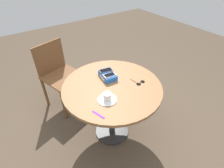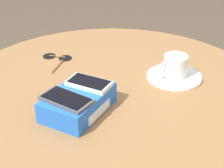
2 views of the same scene
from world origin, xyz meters
The scene contains 10 objects.
ground_plane centered at (0.00, 0.00, 0.00)m, with size 8.00×8.00×0.00m, color brown.
round_table centered at (0.00, 0.00, 0.60)m, with size 0.97×0.97×0.71m.
phone_box centered at (-0.14, 0.04, 0.74)m, with size 0.21×0.15×0.06m.
phone_gray centered at (-0.18, 0.05, 0.77)m, with size 0.09×0.14×0.01m.
phone_white centered at (-0.09, 0.03, 0.78)m, with size 0.07×0.12×0.01m.
saucer centered at (0.14, -0.15, 0.72)m, with size 0.17×0.17×0.01m, color white.
coffee_cup centered at (0.14, -0.15, 0.76)m, with size 0.09×0.08×0.07m.
lanyard_strap centered at (0.25, -0.31, 0.71)m, with size 0.13×0.02×0.00m, color purple.
sunglasses centered at (0.12, 0.25, 0.72)m, with size 0.13×0.10×0.01m.
chair_near_window centered at (-0.84, -0.25, 0.47)m, with size 0.54×0.54×0.87m.
Camera 1 is at (1.09, -0.76, 1.77)m, focal length 28.00 mm.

